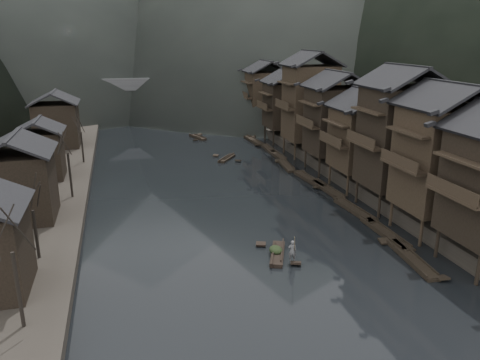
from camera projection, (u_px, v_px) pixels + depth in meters
name	position (u px, v px, depth m)	size (l,w,h in m)	color
water	(256.00, 247.00, 41.38)	(300.00, 300.00, 0.00)	black
right_bank	(376.00, 131.00, 86.50)	(40.00, 200.00, 1.80)	#2D2823
stilt_houses	(343.00, 110.00, 60.42)	(9.00, 67.60, 16.03)	black
left_houses	(35.00, 148.00, 53.35)	(8.10, 53.20, 8.73)	black
bare_trees	(55.00, 169.00, 43.07)	(3.56, 42.79, 7.12)	black
moored_sampans	(301.00, 173.00, 62.71)	(2.72, 60.51, 0.47)	black
midriver_boats	(208.00, 137.00, 85.07)	(6.30, 35.47, 0.44)	black
stone_bridge	(167.00, 94.00, 106.38)	(40.00, 6.00, 9.00)	#4C4C4F
hero_sampan	(278.00, 253.00, 39.83)	(2.72, 5.03, 0.44)	black
cargo_heap	(276.00, 246.00, 39.84)	(1.12, 1.47, 0.67)	black
boatman	(292.00, 248.00, 38.12)	(0.67, 0.44, 1.84)	#5F5F62
bamboo_pole	(296.00, 218.00, 37.38)	(0.06, 0.06, 4.63)	#8C7A51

